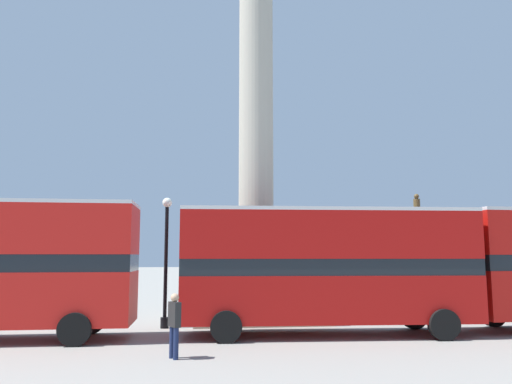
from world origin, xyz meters
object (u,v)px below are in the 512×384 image
Objects in this scene: street_lamp at (166,260)px; monument_column at (256,169)px; equestrian_statue at (420,273)px; pedestrian_near_lamp at (174,322)px; bus_a at (327,265)px.

monument_column is at bearing 31.88° from street_lamp.
pedestrian_near_lamp is at bearing -105.71° from equestrian_statue.
street_lamp is (-5.63, 2.51, 0.17)m from bus_a.
bus_a is 2.06× the size of street_lamp.
pedestrian_near_lamp is (-3.29, -8.09, -5.63)m from monument_column.
equestrian_statue is (9.50, 4.01, -4.82)m from monument_column.
monument_column is 3.59× the size of equestrian_statue.
equestrian_statue is at bearing 22.88° from monument_column.
equestrian_statue is 17.63m from pedestrian_near_lamp.
equestrian_statue is 1.23× the size of street_lamp.
monument_column is 4.43× the size of street_lamp.
monument_column is 11.38m from equestrian_statue.
equestrian_statue is 14.76m from street_lamp.
monument_column is 2.15× the size of bus_a.
monument_column is at bearing -126.25° from equestrian_statue.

